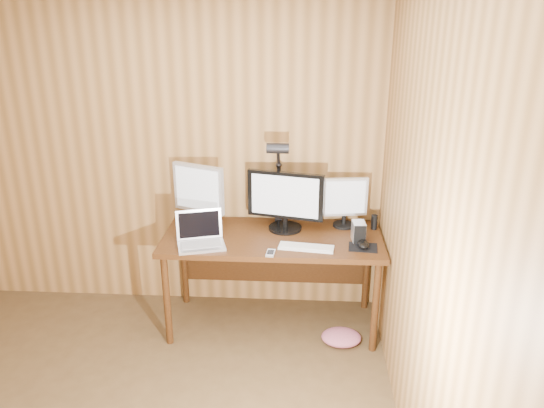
# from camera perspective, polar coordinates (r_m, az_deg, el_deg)

# --- Properties ---
(room_shell) EXTENTS (4.00, 4.00, 4.00)m
(room_shell) POSITION_cam_1_polar(r_m,az_deg,el_deg) (2.48, -24.63, -7.44)
(room_shell) COLOR #513A1F
(room_shell) RESTS_ON ground
(desk) EXTENTS (1.60, 0.70, 0.75)m
(desk) POSITION_cam_1_polar(r_m,az_deg,el_deg) (4.00, 0.11, -4.64)
(desk) COLOR #3E210D
(desk) RESTS_ON floor
(monitor_center) EXTENTS (0.57, 0.25, 0.45)m
(monitor_center) POSITION_cam_1_polar(r_m,az_deg,el_deg) (3.92, 1.44, 0.42)
(monitor_center) COLOR black
(monitor_center) RESTS_ON desk
(monitor_left) EXTENTS (0.41, 0.20, 0.48)m
(monitor_left) POSITION_cam_1_polar(r_m,az_deg,el_deg) (4.03, -7.89, 1.20)
(monitor_left) COLOR black
(monitor_left) RESTS_ON desk
(monitor_right) EXTENTS (0.34, 0.16, 0.39)m
(monitor_right) POSITION_cam_1_polar(r_m,az_deg,el_deg) (4.02, 7.84, 0.32)
(monitor_right) COLOR black
(monitor_right) RESTS_ON desk
(laptop) EXTENTS (0.38, 0.33, 0.23)m
(laptop) POSITION_cam_1_polar(r_m,az_deg,el_deg) (3.77, -7.71, -3.47)
(laptop) COLOR silver
(laptop) RESTS_ON desk
(keyboard) EXTENTS (0.39, 0.16, 0.02)m
(keyboard) POSITION_cam_1_polar(r_m,az_deg,el_deg) (3.70, 3.70, -4.66)
(keyboard) COLOR white
(keyboard) RESTS_ON desk
(mousepad) EXTENTS (0.21, 0.18, 0.00)m
(mousepad) POSITION_cam_1_polar(r_m,az_deg,el_deg) (3.76, 9.76, -4.61)
(mousepad) COLOR black
(mousepad) RESTS_ON desk
(mouse) EXTENTS (0.08, 0.13, 0.04)m
(mouse) POSITION_cam_1_polar(r_m,az_deg,el_deg) (3.75, 9.78, -4.29)
(mouse) COLOR black
(mouse) RESTS_ON mousepad
(hard_drive) EXTENTS (0.10, 0.14, 0.14)m
(hard_drive) POSITION_cam_1_polar(r_m,az_deg,el_deg) (3.83, 9.29, -2.95)
(hard_drive) COLOR silver
(hard_drive) RESTS_ON desk
(phone) EXTENTS (0.06, 0.11, 0.02)m
(phone) POSITION_cam_1_polar(r_m,az_deg,el_deg) (3.61, -0.16, -5.29)
(phone) COLOR silver
(phone) RESTS_ON desk
(speaker) EXTENTS (0.05, 0.05, 0.11)m
(speaker) POSITION_cam_1_polar(r_m,az_deg,el_deg) (4.06, 10.93, -1.92)
(speaker) COLOR black
(speaker) RESTS_ON desk
(desk_lamp) EXTENTS (0.16, 0.23, 0.70)m
(desk_lamp) POSITION_cam_1_polar(r_m,az_deg,el_deg) (3.94, 0.67, 3.64)
(desk_lamp) COLOR black
(desk_lamp) RESTS_ON desk
(fabric_pile) EXTENTS (0.30, 0.25, 0.09)m
(fabric_pile) POSITION_cam_1_polar(r_m,az_deg,el_deg) (4.05, 7.45, -14.03)
(fabric_pile) COLOR #BA5A71
(fabric_pile) RESTS_ON floor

